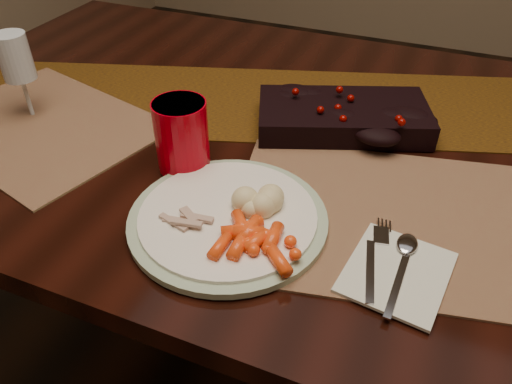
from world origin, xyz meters
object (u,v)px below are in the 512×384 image
at_px(red_cup, 182,136).
at_px(centerpiece, 343,113).
at_px(baby_carrots, 250,246).
at_px(dinner_plate, 228,218).
at_px(turkey_shreds, 185,218).
at_px(mashed_potatoes, 256,199).
at_px(napkin, 397,272).
at_px(wine_glass, 21,77).
at_px(dining_table, 309,271).
at_px(placemat_main, 389,217).

bearing_deg(red_cup, centerpiece, 46.82).
bearing_deg(baby_carrots, dinner_plate, 136.18).
bearing_deg(turkey_shreds, mashed_potatoes, 38.57).
relative_size(turkey_shreds, napkin, 0.45).
bearing_deg(baby_carrots, wine_glass, 160.08).
distance_m(centerpiece, baby_carrots, 0.39).
xyz_separation_m(dining_table, wine_glass, (-0.56, -0.15, 0.46)).
relative_size(centerpiece, baby_carrots, 2.91).
relative_size(dining_table, red_cup, 14.82).
xyz_separation_m(turkey_shreds, napkin, (0.30, 0.03, -0.02)).
relative_size(mashed_potatoes, napkin, 0.49).
xyz_separation_m(centerpiece, dinner_plate, (-0.09, -0.33, -0.02)).
distance_m(dinner_plate, red_cup, 0.17).
relative_size(mashed_potatoes, wine_glass, 0.43).
bearing_deg(placemat_main, baby_carrots, -145.71).
relative_size(placemat_main, baby_carrots, 4.36).
bearing_deg(placemat_main, dining_table, 118.87).
distance_m(napkin, wine_glass, 0.77).
bearing_deg(mashed_potatoes, wine_glass, 167.62).
xyz_separation_m(dining_table, baby_carrots, (-0.00, -0.35, 0.40)).
bearing_deg(baby_carrots, red_cup, 139.76).
bearing_deg(mashed_potatoes, dining_table, 84.39).
bearing_deg(wine_glass, centerpiece, 17.76).
xyz_separation_m(turkey_shreds, wine_glass, (-0.45, 0.18, 0.06)).
bearing_deg(dinner_plate, placemat_main, 25.57).
relative_size(dinner_plate, wine_glass, 1.77).
height_order(dining_table, turkey_shreds, turkey_shreds).
height_order(placemat_main, dinner_plate, dinner_plate).
relative_size(turkey_shreds, wine_glass, 0.39).
height_order(centerpiece, napkin, centerpiece).
bearing_deg(mashed_potatoes, napkin, -9.40).
xyz_separation_m(dinner_plate, napkin, (0.25, -0.01, -0.01)).
bearing_deg(dinner_plate, napkin, -1.80).
height_order(centerpiece, placemat_main, centerpiece).
height_order(baby_carrots, red_cup, red_cup).
bearing_deg(mashed_potatoes, dinner_plate, -140.70).
relative_size(centerpiece, red_cup, 2.61).
height_order(mashed_potatoes, turkey_shreds, mashed_potatoes).
distance_m(placemat_main, red_cup, 0.35).
bearing_deg(turkey_shreds, napkin, 5.84).
height_order(centerpiece, wine_glass, wine_glass).
distance_m(baby_carrots, wine_glass, 0.60).
relative_size(dining_table, napkin, 12.24).
distance_m(baby_carrots, red_cup, 0.25).
bearing_deg(dinner_plate, mashed_potatoes, 39.30).
xyz_separation_m(centerpiece, baby_carrots, (-0.03, -0.39, -0.01)).
bearing_deg(napkin, placemat_main, 113.19).
xyz_separation_m(baby_carrots, red_cup, (-0.19, 0.16, 0.04)).
distance_m(centerpiece, dinner_plate, 0.34).
bearing_deg(placemat_main, wine_glass, 165.54).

